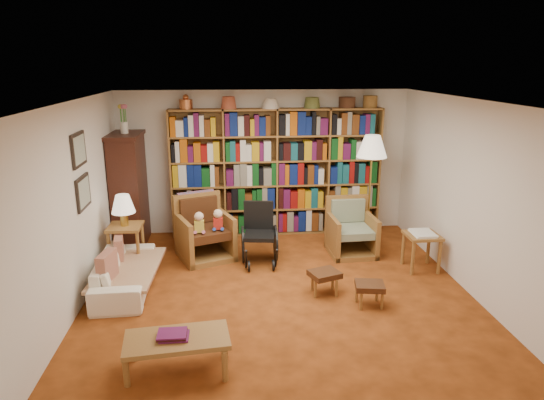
{
  "coord_description": "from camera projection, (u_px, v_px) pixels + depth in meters",
  "views": [
    {
      "loc": [
        -0.64,
        -5.84,
        2.94
      ],
      "look_at": [
        -0.04,
        0.6,
        1.1
      ],
      "focal_mm": 32.0,
      "sensor_mm": 36.0,
      "label": 1
    }
  ],
  "objects": [
    {
      "name": "wall_back",
      "position": [
        264.0,
        162.0,
        8.51
      ],
      "size": [
        5.0,
        0.0,
        5.0
      ],
      "primitive_type": "plane",
      "rotation": [
        1.57,
        0.0,
        0.0
      ],
      "color": "white",
      "rests_on": "floor"
    },
    {
      "name": "wall_front",
      "position": [
        314.0,
        291.0,
        3.72
      ],
      "size": [
        5.0,
        0.0,
        5.0
      ],
      "primitive_type": "plane",
      "rotation": [
        -1.57,
        0.0,
        0.0
      ],
      "color": "white",
      "rests_on": "floor"
    },
    {
      "name": "ceiling",
      "position": [
        280.0,
        101.0,
        5.77
      ],
      "size": [
        5.0,
        5.0,
        0.0
      ],
      "primitive_type": "plane",
      "rotation": [
        3.14,
        0.0,
        0.0
      ],
      "color": "white",
      "rests_on": "wall_back"
    },
    {
      "name": "side_table_lamp",
      "position": [
        126.0,
        236.0,
        7.07
      ],
      "size": [
        0.49,
        0.49,
        0.66
      ],
      "color": "olive",
      "rests_on": "floor"
    },
    {
      "name": "curio_cabinet",
      "position": [
        129.0,
        189.0,
        7.91
      ],
      "size": [
        0.5,
        0.95,
        2.4
      ],
      "color": "#3B1710",
      "rests_on": "floor"
    },
    {
      "name": "sofa_throw",
      "position": [
        128.0,
        267.0,
        6.48
      ],
      "size": [
        0.84,
        1.48,
        0.04
      ],
      "primitive_type": "cube",
      "rotation": [
        0.0,
        0.0,
        -0.05
      ],
      "color": "beige",
      "rests_on": "sofa"
    },
    {
      "name": "table_lamp",
      "position": [
        123.0,
        205.0,
        6.94
      ],
      "size": [
        0.34,
        0.34,
        0.46
      ],
      "color": "#B5953A",
      "rests_on": "side_table_lamp"
    },
    {
      "name": "floor",
      "position": [
        279.0,
        291.0,
        6.46
      ],
      "size": [
        5.0,
        5.0,
        0.0
      ],
      "primitive_type": "plane",
      "color": "#9B4717",
      "rests_on": "ground"
    },
    {
      "name": "bookshelf",
      "position": [
        277.0,
        169.0,
        8.38
      ],
      "size": [
        3.6,
        0.3,
        2.42
      ],
      "color": "olive",
      "rests_on": "floor"
    },
    {
      "name": "coffee_table",
      "position": [
        177.0,
        341.0,
        4.72
      ],
      "size": [
        1.06,
        0.61,
        0.42
      ],
      "color": "olive",
      "rests_on": "floor"
    },
    {
      "name": "armchair_leather",
      "position": [
        205.0,
        231.0,
        7.58
      ],
      "size": [
        1.05,
        1.05,
        0.98
      ],
      "color": "olive",
      "rests_on": "floor"
    },
    {
      "name": "footstool_b",
      "position": [
        370.0,
        287.0,
        6.02
      ],
      "size": [
        0.4,
        0.36,
        0.3
      ],
      "color": "#472613",
      "rests_on": "floor"
    },
    {
      "name": "cushion_left",
      "position": [
        119.0,
        248.0,
        6.75
      ],
      "size": [
        0.16,
        0.36,
        0.35
      ],
      "primitive_type": "cube",
      "rotation": [
        0.0,
        0.0,
        0.16
      ],
      "color": "maroon",
      "rests_on": "sofa"
    },
    {
      "name": "wall_left",
      "position": [
        75.0,
        207.0,
        5.89
      ],
      "size": [
        0.0,
        5.0,
        5.0
      ],
      "primitive_type": "plane",
      "rotation": [
        1.57,
        0.0,
        1.57
      ],
      "color": "white",
      "rests_on": "floor"
    },
    {
      "name": "footstool_a",
      "position": [
        325.0,
        276.0,
        6.33
      ],
      "size": [
        0.46,
        0.42,
        0.31
      ],
      "color": "#472613",
      "rests_on": "floor"
    },
    {
      "name": "armchair_sage",
      "position": [
        350.0,
        232.0,
        7.74
      ],
      "size": [
        0.73,
        0.76,
        0.87
      ],
      "color": "olive",
      "rests_on": "floor"
    },
    {
      "name": "framed_pictures",
      "position": [
        81.0,
        171.0,
        6.08
      ],
      "size": [
        0.03,
        0.52,
        0.97
      ],
      "color": "black",
      "rests_on": "wall_left"
    },
    {
      "name": "cushion_right",
      "position": [
        107.0,
        268.0,
        6.08
      ],
      "size": [
        0.19,
        0.41,
        0.4
      ],
      "primitive_type": "cube",
      "rotation": [
        0.0,
        0.0,
        -0.17
      ],
      "color": "maroon",
      "rests_on": "sofa"
    },
    {
      "name": "side_table_papers",
      "position": [
        422.0,
        240.0,
        7.04
      ],
      "size": [
        0.48,
        0.48,
        0.57
      ],
      "color": "olive",
      "rests_on": "floor"
    },
    {
      "name": "wall_right",
      "position": [
        469.0,
        197.0,
        6.34
      ],
      "size": [
        0.0,
        5.0,
        5.0
      ],
      "primitive_type": "plane",
      "rotation": [
        1.57,
        0.0,
        -1.57
      ],
      "color": "white",
      "rests_on": "floor"
    },
    {
      "name": "floor_lamp",
      "position": [
        372.0,
        151.0,
        7.76
      ],
      "size": [
        0.48,
        0.48,
        1.83
      ],
      "color": "#B5953A",
      "rests_on": "floor"
    },
    {
      "name": "wheelchair",
      "position": [
        259.0,
        235.0,
        7.33
      ],
      "size": [
        0.53,
        0.74,
        0.92
      ],
      "color": "black",
      "rests_on": "floor"
    },
    {
      "name": "sofa",
      "position": [
        125.0,
        272.0,
        6.49
      ],
      "size": [
        1.64,
        0.68,
        0.47
      ],
      "primitive_type": "imported",
      "rotation": [
        0.0,
        0.0,
        1.6
      ],
      "color": "white",
      "rests_on": "floor"
    }
  ]
}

